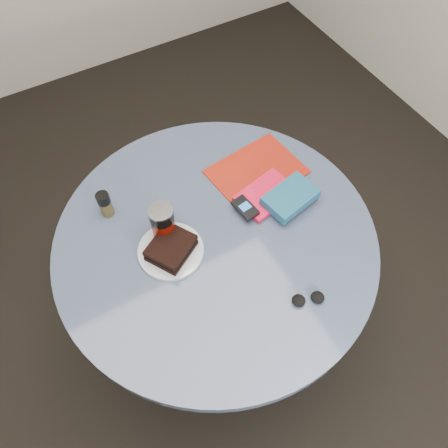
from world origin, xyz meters
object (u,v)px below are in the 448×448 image
red_book (266,195)px  soda_can (163,223)px  plate (171,251)px  novel (290,197)px  table (216,262)px  mp3_player (245,208)px  pepper_grinder (105,204)px  magazine (256,172)px  sandwich (171,248)px  headphones (308,299)px

red_book → soda_can: bearing=163.1°
plate → red_book: 0.36m
novel → soda_can: bearing=155.4°
plate → red_book: red_book is taller
table → mp3_player: 0.23m
table → pepper_grinder: (-0.25, 0.25, 0.21)m
pepper_grinder → magazine: 0.51m
pepper_grinder → red_book: 0.51m
soda_can → pepper_grinder: 0.21m
magazine → mp3_player: (-0.12, -0.12, 0.03)m
plate → pepper_grinder: size_ratio=2.09×
red_book → mp3_player: (-0.09, -0.02, 0.01)m
sandwich → red_book: size_ratio=0.89×
pepper_grinder → novel: size_ratio=0.57×
magazine → pepper_grinder: bearing=163.1°
soda_can → magazine: 0.39m
sandwich → soda_can: (0.01, 0.07, 0.03)m
pepper_grinder → red_book: pepper_grinder is taller
red_book → mp3_player: mp3_player is taller
sandwich → mp3_player: bearing=4.0°
plate → mp3_player: size_ratio=2.14×
table → red_book: red_book is taller
pepper_grinder → soda_can: bearing=-53.8°
table → novel: 0.33m
sandwich → pepper_grinder: bearing=115.3°
plate → headphones: 0.43m
table → sandwich: sandwich is taller
plate → mp3_player: (0.27, 0.01, 0.02)m
soda_can → mp3_player: 0.26m
red_book → mp3_player: 0.10m
mp3_player → headphones: bearing=-90.3°
soda_can → headphones: bearing=-57.2°
sandwich → headphones: size_ratio=1.64×
table → novel: (0.27, -0.01, 0.20)m
magazine → red_book: red_book is taller
novel → red_book: bearing=117.4°
sandwich → novel: 0.41m
sandwich → red_book: (0.36, 0.04, -0.02)m
magazine → soda_can: bearing=-175.3°
plate → novel: 0.41m
table → plate: size_ratio=5.04×
plate → novel: size_ratio=1.18×
table → novel: bearing=-2.1°
table → headphones: bearing=-68.5°
plate → sandwich: 0.03m
table → novel: novel is taller
table → novel: size_ratio=5.97×
plate → sandwich: (0.00, -0.01, 0.03)m
table → soda_can: (-0.13, 0.08, 0.23)m
soda_can → mp3_player: bearing=-11.0°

